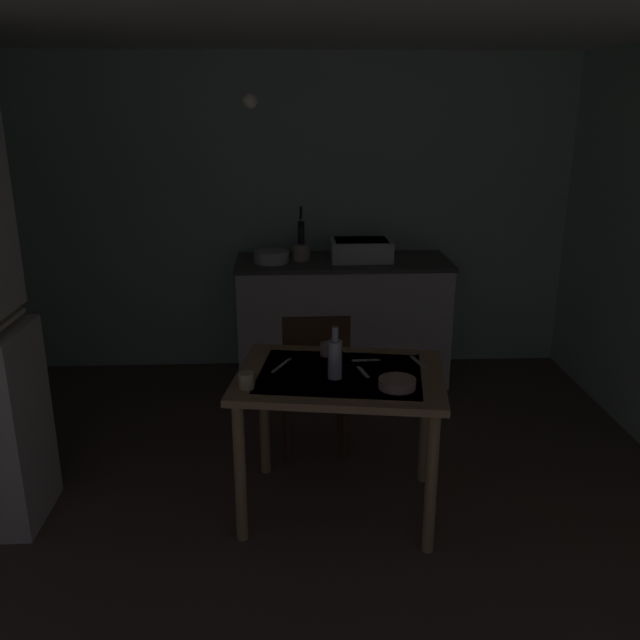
# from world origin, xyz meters

# --- Properties ---
(ground_plane) EXTENTS (5.40, 5.40, 0.00)m
(ground_plane) POSITION_xyz_m (0.00, 0.00, 0.00)
(ground_plane) COLOR brown
(wall_back) EXTENTS (4.50, 0.10, 2.38)m
(wall_back) POSITION_xyz_m (0.00, 1.98, 1.19)
(wall_back) COLOR #B4CDB8
(wall_back) RESTS_ON ground
(ceiling_slab) EXTENTS (4.50, 3.97, 0.10)m
(ceiling_slab) POSITION_xyz_m (0.00, 0.00, 2.43)
(ceiling_slab) COLOR silver
(counter_cabinet) EXTENTS (1.57, 0.64, 0.92)m
(counter_cabinet) POSITION_xyz_m (0.43, 1.61, 0.46)
(counter_cabinet) COLOR silver
(counter_cabinet) RESTS_ON ground
(sink_basin) EXTENTS (0.44, 0.34, 0.15)m
(sink_basin) POSITION_xyz_m (0.56, 1.61, 1.00)
(sink_basin) COLOR white
(sink_basin) RESTS_ON counter_cabinet
(hand_pump) EXTENTS (0.05, 0.27, 0.39)m
(hand_pump) POSITION_xyz_m (0.13, 1.66, 1.09)
(hand_pump) COLOR #232328
(hand_pump) RESTS_ON counter_cabinet
(mixing_bowl_counter) EXTENTS (0.25, 0.25, 0.08)m
(mixing_bowl_counter) POSITION_xyz_m (-0.09, 1.56, 0.97)
(mixing_bowl_counter) COLOR white
(mixing_bowl_counter) RESTS_ON counter_cabinet
(stoneware_crock) EXTENTS (0.12, 0.12, 0.11)m
(stoneware_crock) POSITION_xyz_m (0.13, 1.62, 0.98)
(stoneware_crock) COLOR beige
(stoneware_crock) RESTS_ON counter_cabinet
(dining_table) EXTENTS (1.11, 0.89, 0.76)m
(dining_table) POSITION_xyz_m (0.28, -0.15, 0.65)
(dining_table) COLOR tan
(dining_table) RESTS_ON ground
(chair_far_side) EXTENTS (0.41, 0.41, 0.89)m
(chair_far_side) POSITION_xyz_m (0.18, 0.46, 0.48)
(chair_far_side) COLOR #49301A
(chair_far_side) RESTS_ON ground
(serving_bowl_wide) EXTENTS (0.17, 0.17, 0.04)m
(serving_bowl_wide) POSITION_xyz_m (0.53, -0.34, 0.78)
(serving_bowl_wide) COLOR tan
(serving_bowl_wide) RESTS_ON dining_table
(mug_dark) EXTENTS (0.07, 0.07, 0.08)m
(mug_dark) POSITION_xyz_m (-0.17, -0.31, 0.80)
(mug_dark) COLOR beige
(mug_dark) RESTS_ON dining_table
(teacup_mint) EXTENTS (0.06, 0.06, 0.07)m
(teacup_mint) POSITION_xyz_m (0.22, 0.10, 0.79)
(teacup_mint) COLOR tan
(teacup_mint) RESTS_ON dining_table
(glass_bottle) EXTENTS (0.07, 0.07, 0.26)m
(glass_bottle) POSITION_xyz_m (0.25, -0.21, 0.86)
(glass_bottle) COLOR #B7BCC1
(glass_bottle) RESTS_ON dining_table
(table_knife) EXTENTS (0.10, 0.19, 0.00)m
(table_knife) POSITION_xyz_m (-0.01, -0.04, 0.76)
(table_knife) COLOR silver
(table_knife) RESTS_ON dining_table
(teaspoon_near_bowl) EXTENTS (0.15, 0.03, 0.00)m
(teaspoon_near_bowl) POSITION_xyz_m (0.42, 0.01, 0.76)
(teaspoon_near_bowl) COLOR beige
(teaspoon_near_bowl) RESTS_ON dining_table
(teaspoon_by_cup) EXTENTS (0.05, 0.15, 0.00)m
(teaspoon_by_cup) POSITION_xyz_m (0.39, -0.15, 0.76)
(teaspoon_by_cup) COLOR beige
(teaspoon_by_cup) RESTS_ON dining_table
(serving_spoon) EXTENTS (0.06, 0.16, 0.00)m
(serving_spoon) POSITION_xyz_m (0.68, -0.02, 0.76)
(serving_spoon) COLOR beige
(serving_spoon) RESTS_ON dining_table
(pendant_bulb) EXTENTS (0.08, 0.08, 0.08)m
(pendant_bulb) POSITION_xyz_m (-0.15, 0.38, 2.03)
(pendant_bulb) COLOR #F9EFCC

